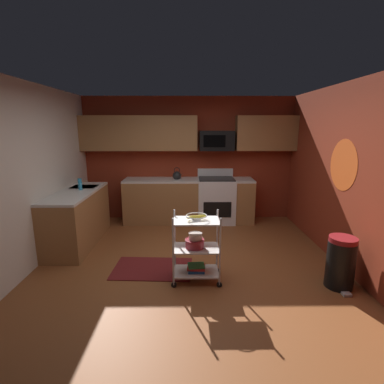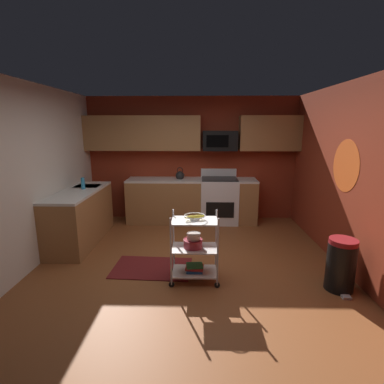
{
  "view_description": "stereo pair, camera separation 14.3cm",
  "coord_description": "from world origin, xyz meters",
  "px_view_note": "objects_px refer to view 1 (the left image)",
  "views": [
    {
      "loc": [
        0.01,
        -3.89,
        1.99
      ],
      "look_at": [
        0.05,
        0.3,
        1.05
      ],
      "focal_mm": 27.44,
      "sensor_mm": 36.0,
      "label": 1
    },
    {
      "loc": [
        0.15,
        -3.89,
        1.99
      ],
      "look_at": [
        0.05,
        0.3,
        1.05
      ],
      "focal_mm": 27.44,
      "sensor_mm": 36.0,
      "label": 2
    }
  ],
  "objects_px": {
    "fruit_bowl": "(196,217)",
    "book_stack": "(196,268)",
    "mixing_bowl_large": "(195,243)",
    "oven_range": "(216,200)",
    "rolling_cart": "(196,248)",
    "mixing_bowl_small": "(195,236)",
    "trash_can": "(341,262)",
    "kettle": "(177,175)",
    "dish_soap_bottle": "(80,184)",
    "microwave": "(217,141)"
  },
  "relations": [
    {
      "from": "fruit_bowl",
      "to": "book_stack",
      "type": "bearing_deg",
      "value": 0.0
    },
    {
      "from": "fruit_bowl",
      "to": "mixing_bowl_large",
      "type": "xyz_separation_m",
      "value": [
        -0.02,
        -0.0,
        -0.36
      ]
    },
    {
      "from": "oven_range",
      "to": "rolling_cart",
      "type": "relative_size",
      "value": 1.2
    },
    {
      "from": "rolling_cart",
      "to": "fruit_bowl",
      "type": "xyz_separation_m",
      "value": [
        -0.0,
        0.0,
        0.42
      ]
    },
    {
      "from": "mixing_bowl_small",
      "to": "trash_can",
      "type": "xyz_separation_m",
      "value": [
        1.81,
        -0.17,
        -0.29
      ]
    },
    {
      "from": "oven_range",
      "to": "trash_can",
      "type": "height_order",
      "value": "oven_range"
    },
    {
      "from": "kettle",
      "to": "trash_can",
      "type": "xyz_separation_m",
      "value": [
        2.14,
        -2.63,
        -0.67
      ]
    },
    {
      "from": "mixing_bowl_large",
      "to": "kettle",
      "type": "xyz_separation_m",
      "value": [
        -0.32,
        2.45,
        0.48
      ]
    },
    {
      "from": "dish_soap_bottle",
      "to": "mixing_bowl_large",
      "type": "bearing_deg",
      "value": -36.09
    },
    {
      "from": "oven_range",
      "to": "trash_can",
      "type": "relative_size",
      "value": 1.67
    },
    {
      "from": "oven_range",
      "to": "dish_soap_bottle",
      "type": "bearing_deg",
      "value": -157.01
    },
    {
      "from": "book_stack",
      "to": "fruit_bowl",
      "type": "bearing_deg",
      "value": 180.0
    },
    {
      "from": "mixing_bowl_large",
      "to": "book_stack",
      "type": "bearing_deg",
      "value": 0.0
    },
    {
      "from": "microwave",
      "to": "fruit_bowl",
      "type": "distance_m",
      "value": 2.73
    },
    {
      "from": "fruit_bowl",
      "to": "book_stack",
      "type": "relative_size",
      "value": 1.12
    },
    {
      "from": "fruit_bowl",
      "to": "kettle",
      "type": "height_order",
      "value": "kettle"
    },
    {
      "from": "mixing_bowl_large",
      "to": "trash_can",
      "type": "bearing_deg",
      "value": -5.57
    },
    {
      "from": "rolling_cart",
      "to": "book_stack",
      "type": "relative_size",
      "value": 3.76
    },
    {
      "from": "rolling_cart",
      "to": "mixing_bowl_small",
      "type": "height_order",
      "value": "rolling_cart"
    },
    {
      "from": "microwave",
      "to": "fruit_bowl",
      "type": "height_order",
      "value": "microwave"
    },
    {
      "from": "kettle",
      "to": "mixing_bowl_small",
      "type": "bearing_deg",
      "value": -82.38
    },
    {
      "from": "fruit_bowl",
      "to": "mixing_bowl_small",
      "type": "xyz_separation_m",
      "value": [
        -0.01,
        -0.0,
        -0.26
      ]
    },
    {
      "from": "rolling_cart",
      "to": "dish_soap_bottle",
      "type": "height_order",
      "value": "dish_soap_bottle"
    },
    {
      "from": "oven_range",
      "to": "book_stack",
      "type": "distance_m",
      "value": 2.52
    },
    {
      "from": "mixing_bowl_small",
      "to": "kettle",
      "type": "distance_m",
      "value": 2.5
    },
    {
      "from": "mixing_bowl_large",
      "to": "dish_soap_bottle",
      "type": "distance_m",
      "value": 2.46
    },
    {
      "from": "mixing_bowl_small",
      "to": "dish_soap_bottle",
      "type": "bearing_deg",
      "value": 143.96
    },
    {
      "from": "rolling_cart",
      "to": "fruit_bowl",
      "type": "height_order",
      "value": "rolling_cart"
    },
    {
      "from": "microwave",
      "to": "mixing_bowl_small",
      "type": "distance_m",
      "value": 2.82
    },
    {
      "from": "rolling_cart",
      "to": "kettle",
      "type": "xyz_separation_m",
      "value": [
        -0.34,
        2.45,
        0.54
      ]
    },
    {
      "from": "book_stack",
      "to": "dish_soap_bottle",
      "type": "height_order",
      "value": "dish_soap_bottle"
    },
    {
      "from": "oven_range",
      "to": "microwave",
      "type": "height_order",
      "value": "microwave"
    },
    {
      "from": "oven_range",
      "to": "dish_soap_bottle",
      "type": "height_order",
      "value": "dish_soap_bottle"
    },
    {
      "from": "mixing_bowl_large",
      "to": "mixing_bowl_small",
      "type": "relative_size",
      "value": 1.38
    },
    {
      "from": "kettle",
      "to": "trash_can",
      "type": "bearing_deg",
      "value": -50.8
    },
    {
      "from": "mixing_bowl_large",
      "to": "kettle",
      "type": "height_order",
      "value": "kettle"
    },
    {
      "from": "oven_range",
      "to": "rolling_cart",
      "type": "xyz_separation_m",
      "value": [
        -0.48,
        -2.45,
        -0.02
      ]
    },
    {
      "from": "trash_can",
      "to": "book_stack",
      "type": "bearing_deg",
      "value": 174.36
    },
    {
      "from": "trash_can",
      "to": "kettle",
      "type": "bearing_deg",
      "value": 129.2
    },
    {
      "from": "mixing_bowl_large",
      "to": "dish_soap_bottle",
      "type": "bearing_deg",
      "value": 143.91
    },
    {
      "from": "mixing_bowl_large",
      "to": "microwave",
      "type": "bearing_deg",
      "value": 78.99
    },
    {
      "from": "trash_can",
      "to": "rolling_cart",
      "type": "bearing_deg",
      "value": 174.36
    },
    {
      "from": "rolling_cart",
      "to": "mixing_bowl_large",
      "type": "height_order",
      "value": "rolling_cart"
    },
    {
      "from": "microwave",
      "to": "trash_can",
      "type": "bearing_deg",
      "value": -64.14
    },
    {
      "from": "microwave",
      "to": "rolling_cart",
      "type": "distance_m",
      "value": 2.89
    },
    {
      "from": "microwave",
      "to": "kettle",
      "type": "xyz_separation_m",
      "value": [
        -0.82,
        -0.11,
        -0.7
      ]
    },
    {
      "from": "fruit_bowl",
      "to": "book_stack",
      "type": "distance_m",
      "value": 0.7
    },
    {
      "from": "oven_range",
      "to": "dish_soap_bottle",
      "type": "distance_m",
      "value": 2.71
    },
    {
      "from": "book_stack",
      "to": "trash_can",
      "type": "height_order",
      "value": "trash_can"
    },
    {
      "from": "microwave",
      "to": "book_stack",
      "type": "distance_m",
      "value": 3.02
    }
  ]
}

